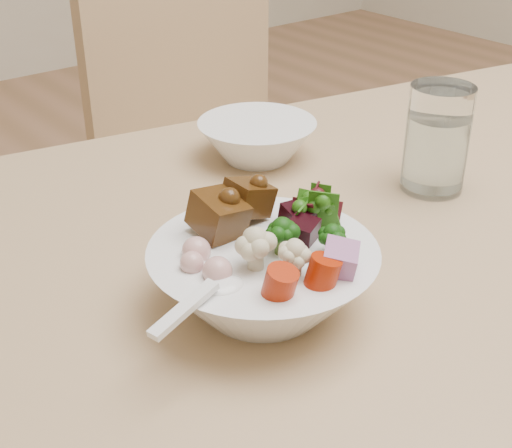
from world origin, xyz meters
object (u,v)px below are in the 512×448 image
(food_bowl, at_px, (263,273))
(side_bowl, at_px, (257,141))
(water_glass, at_px, (436,143))
(chair_far, at_px, (221,134))

(food_bowl, bearing_deg, side_bowl, 52.26)
(food_bowl, relative_size, side_bowl, 1.33)
(water_glass, bearing_deg, chair_far, 78.36)
(food_bowl, relative_size, water_glass, 1.60)
(water_glass, bearing_deg, food_bowl, -168.94)
(food_bowl, bearing_deg, chair_far, 56.81)
(food_bowl, distance_m, side_bowl, 0.32)
(chair_far, height_order, water_glass, chair_far)
(food_bowl, height_order, side_bowl, food_bowl)
(chair_far, relative_size, water_glass, 7.56)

